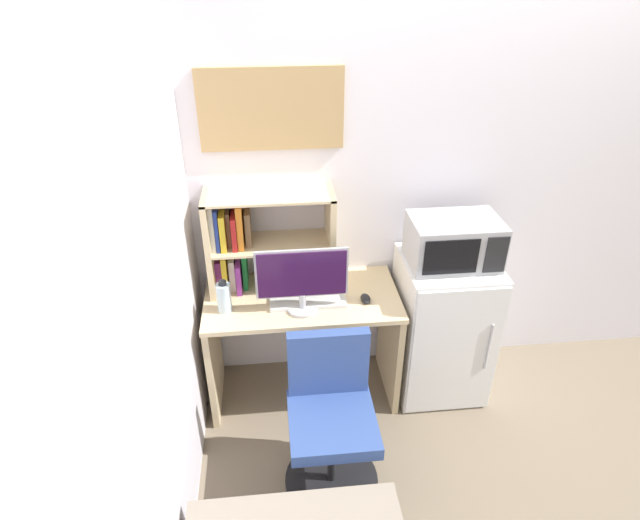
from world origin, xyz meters
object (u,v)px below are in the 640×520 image
(monitor, at_px, (302,277))
(water_bottle, at_px, (224,297))
(hutch_bookshelf, at_px, (251,238))
(wall_corkboard, at_px, (271,109))
(keyboard, at_px, (308,302))
(computer_mouse, at_px, (366,299))
(microwave, at_px, (454,242))
(desk_chair, at_px, (331,425))
(mini_fridge, at_px, (441,326))

(monitor, xyz_separation_m, water_bottle, (-0.42, 0.04, -0.12))
(hutch_bookshelf, height_order, wall_corkboard, wall_corkboard)
(keyboard, distance_m, computer_mouse, 0.32)
(monitor, height_order, water_bottle, monitor)
(computer_mouse, xyz_separation_m, water_bottle, (-0.78, -0.01, 0.07))
(microwave, bearing_deg, keyboard, -174.86)
(microwave, bearing_deg, hutch_bookshelf, 172.22)
(monitor, bearing_deg, desk_chair, -79.08)
(monitor, bearing_deg, keyboard, 56.04)
(keyboard, xyz_separation_m, mini_fridge, (0.82, 0.07, -0.29))
(keyboard, distance_m, desk_chair, 0.67)
(computer_mouse, xyz_separation_m, desk_chair, (-0.26, -0.55, -0.37))
(wall_corkboard, bearing_deg, microwave, -15.69)
(mini_fridge, xyz_separation_m, microwave, (0.00, 0.00, 0.58))
(keyboard, height_order, computer_mouse, computer_mouse)
(desk_chair, bearing_deg, hutch_bookshelf, 114.73)
(water_bottle, xyz_separation_m, wall_corkboard, (0.31, 0.36, 0.90))
(mini_fridge, height_order, wall_corkboard, wall_corkboard)
(water_bottle, bearing_deg, computer_mouse, 0.55)
(keyboard, bearing_deg, microwave, 5.14)
(mini_fridge, xyz_separation_m, desk_chair, (-0.75, -0.63, -0.08))
(monitor, relative_size, microwave, 1.01)
(hutch_bookshelf, bearing_deg, desk_chair, -65.27)
(microwave, xyz_separation_m, wall_corkboard, (-0.97, 0.27, 0.68))
(keyboard, distance_m, microwave, 0.87)
(computer_mouse, xyz_separation_m, microwave, (0.50, 0.08, 0.29))
(monitor, xyz_separation_m, mini_fridge, (0.85, 0.12, -0.49))
(microwave, bearing_deg, computer_mouse, -170.78)
(water_bottle, xyz_separation_m, microwave, (1.27, 0.09, 0.22))
(monitor, bearing_deg, hutch_bookshelf, 133.63)
(keyboard, relative_size, computer_mouse, 4.44)
(mini_fridge, distance_m, wall_corkboard, 1.62)
(hutch_bookshelf, xyz_separation_m, computer_mouse, (0.62, -0.23, -0.29))
(desk_chair, bearing_deg, computer_mouse, 64.89)
(hutch_bookshelf, height_order, water_bottle, hutch_bookshelf)
(wall_corkboard, bearing_deg, computer_mouse, -36.73)
(hutch_bookshelf, xyz_separation_m, water_bottle, (-0.16, -0.24, -0.22))
(monitor, bearing_deg, mini_fridge, 8.06)
(microwave, relative_size, wall_corkboard, 0.65)
(water_bottle, relative_size, microwave, 0.38)
(computer_mouse, xyz_separation_m, wall_corkboard, (-0.47, 0.35, 0.97))
(hutch_bookshelf, relative_size, water_bottle, 3.75)
(microwave, distance_m, wall_corkboard, 1.22)
(desk_chair, xyz_separation_m, wall_corkboard, (-0.21, 0.90, 1.34))
(keyboard, height_order, desk_chair, desk_chair)
(hutch_bookshelf, xyz_separation_m, monitor, (0.26, -0.28, -0.10))
(wall_corkboard, bearing_deg, monitor, -73.70)
(keyboard, relative_size, mini_fridge, 0.47)
(water_bottle, xyz_separation_m, mini_fridge, (1.27, 0.08, -0.36))
(monitor, height_order, microwave, microwave)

